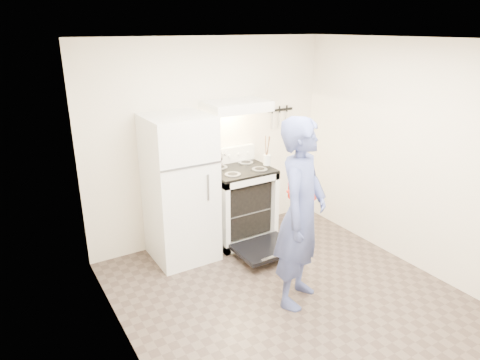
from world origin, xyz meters
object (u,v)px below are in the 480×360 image
at_px(stove_body, 240,205).
at_px(person, 301,214).
at_px(dutch_oven, 302,191).
at_px(refrigerator, 180,189).
at_px(tea_kettle, 215,156).

height_order(stove_body, person, person).
bearing_deg(person, dutch_oven, 17.31).
relative_size(refrigerator, person, 0.91).
height_order(person, dutch_oven, person).
distance_m(person, dutch_oven, 0.37).
xyz_separation_m(tea_kettle, person, (0.06, -1.62, -0.17)).
bearing_deg(person, refrigerator, 81.87).
relative_size(stove_body, person, 0.49).
bearing_deg(refrigerator, stove_body, 1.77).
relative_size(tea_kettle, person, 0.16).
height_order(stove_body, dutch_oven, dutch_oven).
bearing_deg(refrigerator, dutch_oven, -52.57).
bearing_deg(tea_kettle, refrigerator, -159.21).
xyz_separation_m(stove_body, tea_kettle, (-0.24, 0.19, 0.64)).
xyz_separation_m(refrigerator, stove_body, (0.81, 0.02, -0.39)).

